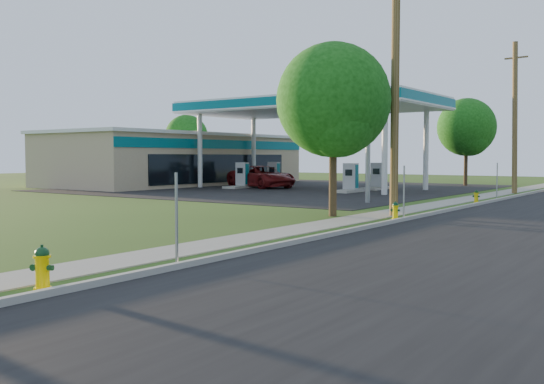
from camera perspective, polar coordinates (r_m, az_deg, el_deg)
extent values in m
cube|color=black|center=(15.85, 17.78, -5.23)|extent=(8.00, 120.00, 0.02)
cube|color=#A4A296|center=(17.47, 5.18, -4.08)|extent=(0.15, 120.00, 0.15)
cube|color=gray|center=(18.42, 0.47, -3.87)|extent=(1.50, 120.00, 0.03)
cube|color=black|center=(44.82, 1.29, 0.39)|extent=(26.00, 28.00, 0.02)
cylinder|color=brown|center=(24.20, 11.51, 9.38)|extent=(0.32, 0.32, 9.80)
cylinder|color=brown|center=(41.21, 21.89, 6.48)|extent=(0.49, 0.32, 9.50)
cube|color=brown|center=(41.60, 22.00, 11.64)|extent=(1.40, 0.10, 0.12)
cube|color=gray|center=(12.92, -8.98, -2.61)|extent=(0.05, 0.04, 2.00)
cube|color=gray|center=(22.84, 12.31, -0.07)|extent=(0.05, 0.04, 2.00)
cube|color=gray|center=(34.37, 20.42, 0.92)|extent=(0.05, 0.04, 2.00)
cylinder|color=silver|center=(45.60, -6.80, 3.86)|extent=(0.36, 0.36, 5.50)
cylinder|color=silver|center=(50.66, -1.74, 3.83)|extent=(0.36, 0.36, 5.50)
cylinder|color=silver|center=(37.16, 10.57, 3.94)|extent=(0.36, 0.36, 5.50)
cylinder|color=silver|center=(43.22, 14.29, 3.81)|extent=(0.36, 0.36, 5.50)
cube|color=silver|center=(43.81, 3.48, 8.09)|extent=(18.00, 9.00, 0.90)
cube|color=#00606E|center=(43.81, 3.48, 8.09)|extent=(18.15, 9.15, 0.63)
cube|color=silver|center=(43.79, 3.48, 7.68)|extent=(18.18, 9.18, 0.10)
cube|color=#A4A296|center=(44.69, -2.81, 0.48)|extent=(1.20, 3.20, 0.18)
cube|color=#9EA0A3|center=(44.66, -2.81, 1.71)|extent=(0.90, 0.50, 1.70)
cube|color=#00606E|center=(44.66, -2.81, 1.71)|extent=(0.94, 0.40, 1.50)
cube|color=black|center=(44.44, -3.03, 2.02)|extent=(0.50, 0.02, 0.40)
cube|color=#A4A296|center=(39.73, 7.40, 0.09)|extent=(1.20, 3.20, 0.18)
cube|color=#9EA0A3|center=(39.69, 7.41, 1.48)|extent=(0.90, 0.50, 1.70)
cube|color=#00606E|center=(39.69, 7.41, 1.48)|extent=(0.94, 0.40, 1.50)
cube|color=black|center=(39.44, 7.23, 1.83)|extent=(0.50, 0.02, 0.40)
cube|color=#A4A296|center=(47.89, 0.17, 0.67)|extent=(1.20, 3.20, 0.18)
cube|color=#9EA0A3|center=(47.85, 0.17, 1.82)|extent=(0.90, 0.50, 1.70)
cube|color=#00606E|center=(47.85, 0.17, 1.82)|extent=(0.94, 0.40, 1.50)
cube|color=black|center=(47.63, -0.02, 2.12)|extent=(0.50, 0.02, 0.40)
cube|color=#A4A296|center=(43.29, 9.91, 0.34)|extent=(1.20, 3.20, 0.18)
cube|color=#9EA0A3|center=(43.25, 9.93, 1.61)|extent=(0.90, 0.50, 1.70)
cube|color=#00606E|center=(43.25, 9.93, 1.61)|extent=(0.94, 0.40, 1.50)
cube|color=black|center=(43.00, 9.77, 1.93)|extent=(0.50, 0.02, 0.40)
cube|color=tan|center=(51.78, -8.82, 2.95)|extent=(10.00, 22.00, 4.00)
cube|color=#00606E|center=(48.40, -4.58, 4.49)|extent=(0.06, 22.00, 0.70)
cube|color=black|center=(48.40, -4.56, 2.24)|extent=(0.06, 16.06, 2.20)
cube|color=silver|center=(51.81, -8.84, 5.30)|extent=(10.40, 22.40, 0.25)
cylinder|color=gray|center=(30.70, 9.02, 3.63)|extent=(0.24, 0.24, 5.00)
cube|color=silver|center=(30.90, 9.08, 9.76)|extent=(0.30, 2.00, 2.00)
cube|color=#00606E|center=(31.00, 9.09, 11.23)|extent=(0.34, 2.04, 0.50)
cylinder|color=#352718|center=(23.72, 5.76, 1.90)|extent=(0.30, 0.30, 3.48)
sphere|color=#0F450C|center=(23.81, 5.80, 8.61)|extent=(4.45, 4.45, 4.45)
sphere|color=#0F450C|center=(23.30, 6.27, 7.01)|extent=(3.06, 3.06, 3.06)
cylinder|color=#352718|center=(50.84, 17.78, 2.60)|extent=(0.30, 0.30, 3.60)
sphere|color=#0F450C|center=(50.89, 17.84, 5.84)|extent=(4.61, 4.61, 4.61)
sphere|color=#0F450C|center=(50.45, 18.15, 5.04)|extent=(3.17, 3.17, 3.17)
cylinder|color=#352718|center=(62.18, -8.02, 2.74)|extent=(0.30, 0.30, 3.38)
sphere|color=#0F450C|center=(62.21, -8.04, 5.23)|extent=(4.33, 4.33, 4.33)
sphere|color=#0F450C|center=(61.70, -7.96, 4.62)|extent=(2.98, 2.98, 2.98)
cylinder|color=#FFD100|center=(11.39, -20.77, -8.53)|extent=(0.30, 0.30, 0.06)
cylinder|color=#FFD100|center=(11.33, -20.80, -7.08)|extent=(0.24, 0.24, 0.65)
cylinder|color=#FFD100|center=(11.29, -20.83, -5.68)|extent=(0.30, 0.30, 0.04)
sphere|color=#103D1B|center=(11.28, -20.83, -5.47)|extent=(0.25, 0.25, 0.25)
cylinder|color=#103D1B|center=(11.26, -20.85, -4.81)|extent=(0.05, 0.05, 0.06)
cylinder|color=#103D1B|center=(11.19, -21.24, -6.77)|extent=(0.16, 0.17, 0.12)
cylinder|color=#103D1B|center=(11.40, -21.44, -6.59)|extent=(0.14, 0.13, 0.10)
cylinder|color=#103D1B|center=(11.23, -20.16, -6.71)|extent=(0.14, 0.13, 0.10)
cylinder|color=yellow|center=(22.97, 11.53, -2.47)|extent=(0.25, 0.25, 0.05)
cylinder|color=yellow|center=(22.95, 11.53, -1.87)|extent=(0.20, 0.20, 0.54)
cylinder|color=yellow|center=(22.93, 11.54, -1.29)|extent=(0.25, 0.25, 0.04)
sphere|color=#08331D|center=(22.93, 11.54, -1.20)|extent=(0.21, 0.21, 0.21)
cylinder|color=#08331D|center=(22.92, 11.54, -0.93)|extent=(0.04, 0.04, 0.05)
cylinder|color=#08331D|center=(22.83, 11.43, -1.72)|extent=(0.11, 0.12, 0.10)
cylinder|color=#08331D|center=(22.99, 11.24, -1.68)|extent=(0.10, 0.09, 0.08)
cylinder|color=#08331D|center=(22.90, 11.83, -1.70)|extent=(0.10, 0.09, 0.08)
cylinder|color=yellow|center=(31.86, 18.67, -0.97)|extent=(0.26, 0.26, 0.06)
cylinder|color=yellow|center=(31.85, 18.67, -0.52)|extent=(0.20, 0.20, 0.55)
cylinder|color=yellow|center=(31.83, 18.68, -0.09)|extent=(0.26, 0.26, 0.04)
sphere|color=black|center=(31.83, 18.68, -0.03)|extent=(0.21, 0.21, 0.21)
cylinder|color=black|center=(31.82, 18.69, 0.17)|extent=(0.05, 0.05, 0.06)
cylinder|color=black|center=(31.73, 18.56, -0.40)|extent=(0.12, 0.13, 0.10)
cylinder|color=black|center=(31.90, 18.47, -0.38)|extent=(0.11, 0.10, 0.08)
cylinder|color=black|center=(31.78, 18.88, -0.40)|extent=(0.11, 0.10, 0.08)
imported|color=maroon|center=(45.14, -1.01, 1.45)|extent=(6.51, 4.38, 1.66)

